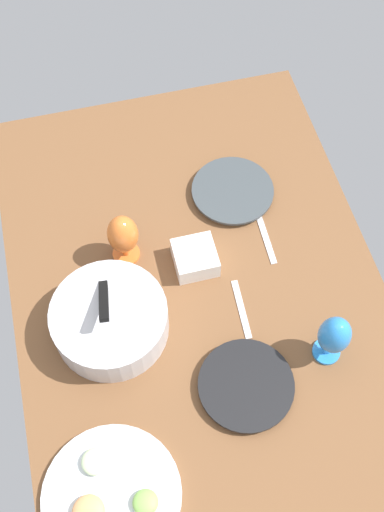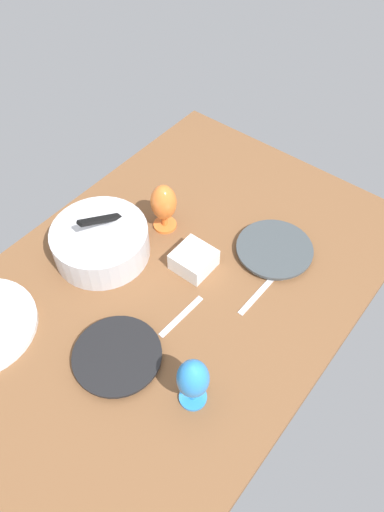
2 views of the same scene
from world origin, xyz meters
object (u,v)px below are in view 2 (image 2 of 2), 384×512
(mixing_bowl, at_px, (101,241))
(dinner_plate_left, at_px, (117,356))
(hurricane_glass_orange, at_px, (164,204))
(dinner_plate_right, at_px, (274,250))
(square_bowl_white, at_px, (194,259))
(hurricane_glass_blue, at_px, (193,380))

(mixing_bowl, bearing_deg, dinner_plate_left, -128.92)
(mixing_bowl, bearing_deg, hurricane_glass_orange, -20.58)
(dinner_plate_right, bearing_deg, dinner_plate_left, 167.40)
(dinner_plate_left, height_order, square_bowl_white, square_bowl_white)
(hurricane_glass_orange, relative_size, square_bowl_white, 1.52)
(dinner_plate_left, xyz_separation_m, dinner_plate_right, (0.60, -0.13, -0.00))
(mixing_bowl, relative_size, hurricane_glass_orange, 1.78)
(mixing_bowl, height_order, hurricane_glass_orange, mixing_bowl)
(mixing_bowl, xyz_separation_m, hurricane_glass_orange, (0.22, -0.08, 0.05))
(dinner_plate_right, relative_size, hurricane_glass_orange, 1.39)
(dinner_plate_left, height_order, hurricane_glass_orange, hurricane_glass_orange)
(dinner_plate_right, height_order, hurricane_glass_orange, hurricane_glass_orange)
(dinner_plate_left, relative_size, hurricane_glass_orange, 1.38)
(square_bowl_white, bearing_deg, hurricane_glass_orange, 67.77)
(hurricane_glass_blue, bearing_deg, dinner_plate_left, 99.85)
(mixing_bowl, bearing_deg, dinner_plate_right, -51.41)
(dinner_plate_left, bearing_deg, square_bowl_white, 5.53)
(square_bowl_white, bearing_deg, dinner_plate_right, -39.29)
(square_bowl_white, bearing_deg, dinner_plate_left, -174.47)
(dinner_plate_left, height_order, hurricane_glass_blue, hurricane_glass_blue)
(hurricane_glass_orange, height_order, square_bowl_white, hurricane_glass_orange)
(dinner_plate_right, xyz_separation_m, square_bowl_white, (-0.21, 0.17, 0.02))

